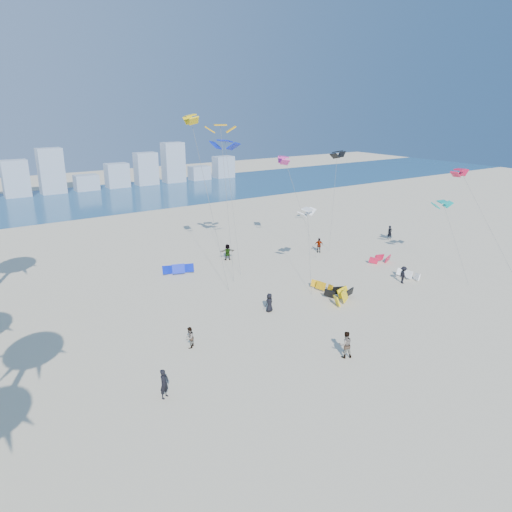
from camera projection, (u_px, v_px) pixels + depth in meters
ground at (378, 421)px, 25.55m from camera, size 220.00×220.00×0.00m
ocean at (59, 203)px, 82.43m from camera, size 220.00×220.00×0.00m
kitesurfer_near at (164, 384)px, 27.37m from camera, size 0.78×0.71×1.78m
kitesurfer_mid at (346, 345)px, 31.77m from camera, size 1.11×1.02×1.85m
kitesurfers_far at (298, 266)px, 47.44m from camera, size 34.10×16.49×1.76m
grounded_kites at (313, 280)px, 44.93m from camera, size 22.59×16.50×0.99m
flying_kites at (295, 154)px, 46.73m from camera, size 25.19×21.86×15.73m
distant_skyline at (37, 178)px, 88.77m from camera, size 85.00×3.00×8.40m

